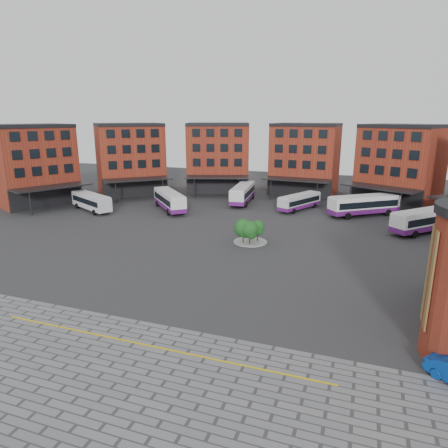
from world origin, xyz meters
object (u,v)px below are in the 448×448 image
(bus_f, at_px, (426,220))
(bus_d, at_px, (300,201))
(bus_c, at_px, (243,193))
(tree_island, at_px, (249,230))
(bus_a, at_px, (91,201))
(bus_b, at_px, (169,200))
(bus_e, at_px, (364,205))

(bus_f, bearing_deg, bus_d, -159.66)
(bus_c, distance_m, bus_d, 11.46)
(tree_island, relative_size, bus_c, 0.36)
(bus_a, distance_m, bus_b, 13.56)
(bus_d, bearing_deg, tree_island, -72.14)
(bus_a, height_order, bus_e, bus_e)
(bus_e, bearing_deg, bus_b, -114.91)
(bus_b, distance_m, bus_d, 22.82)
(tree_island, distance_m, bus_a, 32.20)
(tree_island, height_order, bus_d, tree_island)
(bus_c, height_order, bus_e, bus_e)
(bus_c, relative_size, bus_e, 1.07)
(tree_island, xyz_separation_m, bus_b, (-18.41, 13.69, -0.02))
(bus_e, bearing_deg, bus_f, 11.93)
(tree_island, distance_m, bus_e, 24.80)
(bus_b, xyz_separation_m, bus_d, (21.47, 7.73, -0.28))
(bus_a, bearing_deg, tree_island, -78.43)
(bus_e, height_order, bus_f, bus_e)
(bus_b, relative_size, bus_e, 0.91)
(bus_a, distance_m, bus_d, 36.38)
(bus_b, height_order, bus_e, bus_e)
(bus_b, height_order, bus_f, bus_f)
(tree_island, bearing_deg, bus_c, 108.74)
(tree_island, xyz_separation_m, bus_e, (13.76, 20.64, 0.06))
(bus_b, distance_m, bus_e, 32.91)
(tree_island, distance_m, bus_c, 25.27)
(bus_d, distance_m, bus_e, 10.73)
(bus_e, bearing_deg, bus_d, -131.31)
(bus_f, bearing_deg, bus_e, -177.68)
(bus_b, xyz_separation_m, bus_f, (40.58, -0.36, 0.01))
(bus_a, xyz_separation_m, bus_c, (22.89, 15.25, 0.06))
(bus_b, bearing_deg, bus_a, 159.07)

